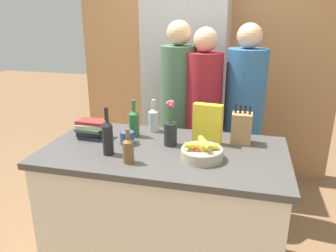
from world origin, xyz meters
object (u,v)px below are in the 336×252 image
bottle_vinegar (154,119)px  person_in_red_tee (244,114)px  knife_block (241,128)px  bottle_oil (128,149)px  refrigerator (187,91)px  coffee_mug (127,138)px  fruit_bowl (201,152)px  book_stack (92,129)px  flower_vase (170,129)px  bottle_water (108,136)px  bottle_wine (134,122)px  person_in_blue (203,116)px  cereal_box (207,124)px  person_at_sink (178,110)px

bottle_vinegar → person_in_red_tee: 0.78m
knife_block → bottle_oil: 0.77m
refrigerator → knife_block: refrigerator is taller
coffee_mug → fruit_bowl: bearing=-13.3°
refrigerator → coffee_mug: size_ratio=16.12×
coffee_mug → book_stack: book_stack is taller
refrigerator → book_stack: refrigerator is taller
refrigerator → bottle_vinegar: bearing=-92.5°
knife_block → flower_vase: 0.46m
book_stack → bottle_water: bottle_water is taller
bottle_wine → person_in_blue: bearing=51.2°
bottle_vinegar → flower_vase: bearing=-52.3°
flower_vase → coffee_mug: size_ratio=2.50×
coffee_mug → bottle_wine: (-0.00, 0.14, 0.06)m
book_stack → bottle_oil: bearing=-39.5°
knife_block → flower_vase: bearing=-161.1°
book_stack → knife_block: bearing=8.6°
cereal_box → person_in_red_tee: size_ratio=0.16×
refrigerator → person_at_sink: bearing=-85.7°
knife_block → bottle_wine: bearing=-175.8°
person_in_blue → refrigerator: bearing=84.8°
flower_vase → bottle_wine: bearing=160.7°
flower_vase → person_in_blue: person_in_blue is taller
book_stack → bottle_oil: size_ratio=1.01×
flower_vase → person_in_red_tee: person_in_red_tee is taller
coffee_mug → person_at_sink: size_ratio=0.07×
knife_block → bottle_wine: knife_block is taller
book_stack → bottle_vinegar: 0.44m
flower_vase → bottle_oil: size_ratio=1.48×
bottle_oil → bottle_water: bottle_water is taller
person_at_sink → person_in_blue: 0.22m
cereal_box → fruit_bowl: bearing=-89.5°
knife_block → bottle_vinegar: size_ratio=1.14×
fruit_bowl → bottle_vinegar: bearing=135.5°
knife_block → bottle_water: size_ratio=0.91×
fruit_bowl → coffee_mug: size_ratio=2.07×
cereal_box → bottle_water: bearing=-149.1°
coffee_mug → bottle_oil: size_ratio=0.59×
flower_vase → person_in_red_tee: (0.44, 0.71, -0.08)m
book_stack → person_in_blue: bearing=41.7°
fruit_bowl → person_in_red_tee: size_ratio=0.15×
flower_vase → bottle_oil: (-0.17, -0.31, -0.03)m
bottle_oil → cereal_box: bearing=46.3°
fruit_bowl → bottle_oil: (-0.39, -0.15, 0.03)m
fruit_bowl → bottle_wine: bearing=152.5°
cereal_box → book_stack: bearing=-172.8°
bottle_vinegar → bottle_water: size_ratio=0.79×
bottle_water → person_at_sink: (0.24, 0.88, -0.06)m
knife_block → coffee_mug: (-0.72, -0.20, -0.06)m
coffee_mug → bottle_water: size_ratio=0.41×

